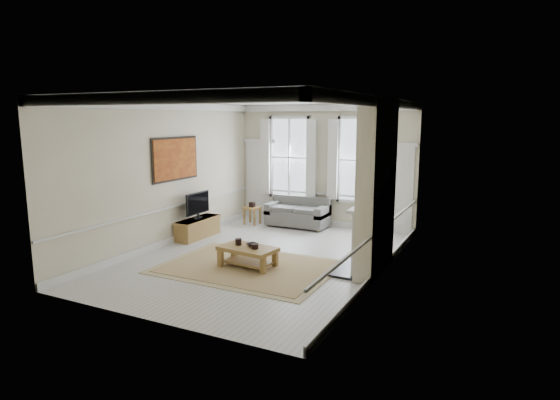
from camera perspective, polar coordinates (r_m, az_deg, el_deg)
The scene contains 23 objects.
floor at distance 10.35m, azimuth -2.11°, elevation -7.04°, with size 7.20×7.20×0.00m, color #B7B5AD.
ceiling at distance 9.90m, azimuth -2.24°, elevation 12.13°, with size 7.20×7.20×0.00m, color white.
back_wall at distance 13.23m, azimuth 5.38°, elevation 4.18°, with size 5.20×5.20×0.00m, color beige.
left_wall at distance 11.45m, azimuth -13.66°, elevation 3.04°, with size 7.20×7.20×0.00m, color beige.
right_wall at distance 9.03m, azimuth 12.45°, elevation 1.30°, with size 7.20×7.20×0.00m, color beige.
window_left at distance 13.58m, azimuth 1.17°, elevation 5.22°, with size 1.26×0.20×2.20m, color #B2BCC6, non-canonical shape.
window_right at distance 12.82m, azimuth 9.70°, elevation 4.79°, with size 1.26×0.20×2.20m, color #B2BCC6, non-canonical shape.
door_left at distance 14.13m, azimuth -2.49°, elevation 2.33°, with size 0.90×0.08×2.30m, color silver.
door_right at distance 12.67m, azimuth 13.94°, elevation 1.16°, with size 0.90×0.08×2.30m, color silver.
painting at distance 11.62m, azimuth -12.63°, elevation 4.92°, with size 0.05×1.66×1.06m, color #C36A21.
chimney_breast at distance 9.27m, azimuth 11.71°, elevation 1.54°, with size 0.35×1.70×3.38m, color beige.
hearth at distance 9.76m, azimuth 8.93°, elevation -8.05°, with size 0.55×1.50×0.05m, color black.
fireplace at distance 9.51m, azimuth 10.19°, elevation -4.14°, with size 0.21×1.45×1.33m.
mirror at distance 9.28m, azimuth 10.50°, elevation 3.77°, with size 0.06×1.26×1.06m, color gold.
sofa at distance 13.20m, azimuth 2.25°, elevation -1.73°, with size 1.72×0.84×0.83m.
side_table at distance 13.46m, azimuth -3.41°, elevation -1.30°, with size 0.52×0.52×0.51m.
rug at distance 9.72m, azimuth -3.93°, elevation -8.12°, with size 3.50×2.60×0.02m, color #A38854.
coffee_table at distance 9.62m, azimuth -3.95°, elevation -6.19°, with size 1.23×0.81×0.43m.
ceramic_pot_a at distance 9.74m, azimuth -5.09°, elevation -5.09°, with size 0.13×0.13×0.13m, color black.
ceramic_pot_b at distance 9.44m, azimuth -3.07°, elevation -5.66°, with size 0.14×0.14×0.10m, color black.
bowl at distance 9.65m, azimuth -3.40°, elevation -5.46°, with size 0.23×0.23×0.06m, color black.
tv_stand at distance 12.17m, azimuth -9.99°, elevation -3.38°, with size 0.44×1.38×0.49m, color olive.
tv at distance 12.02m, azimuth -9.99°, elevation -0.42°, with size 0.08×0.90×0.68m.
Camera 1 is at (4.77, -8.67, 3.03)m, focal length 30.00 mm.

